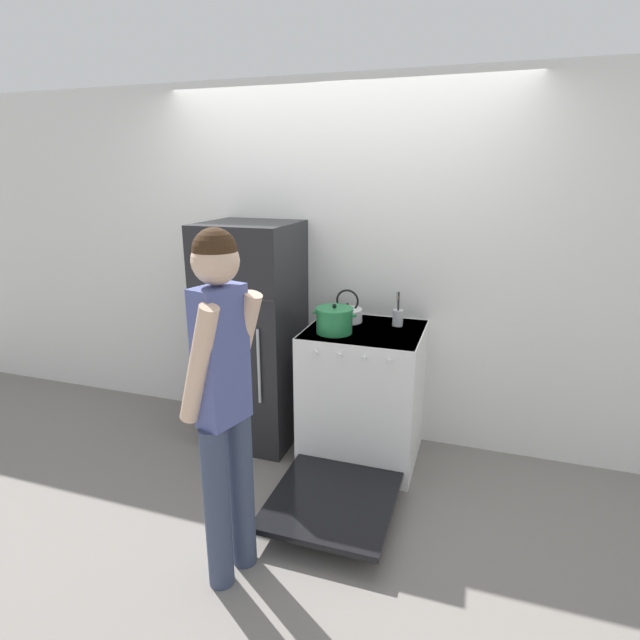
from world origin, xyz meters
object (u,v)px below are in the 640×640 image
(stove_range, at_px, (362,397))
(utensil_jar, at_px, (398,316))
(tea_kettle, at_px, (348,313))
(refrigerator, at_px, (253,335))
(person, at_px, (223,393))
(dutch_oven_pot, at_px, (334,320))

(stove_range, bearing_deg, utensil_jar, 43.65)
(tea_kettle, bearing_deg, refrigerator, -170.81)
(refrigerator, relative_size, person, 0.93)
(tea_kettle, height_order, person, person)
(tea_kettle, bearing_deg, utensil_jar, 1.07)
(refrigerator, bearing_deg, stove_range, -4.49)
(utensil_jar, bearing_deg, person, -111.29)
(refrigerator, xyz_separation_m, tea_kettle, (0.68, 0.11, 0.20))
(dutch_oven_pot, distance_m, person, 1.14)
(person, bearing_deg, refrigerator, 36.20)
(refrigerator, distance_m, dutch_oven_pot, 0.72)
(dutch_oven_pot, height_order, person, person)
(utensil_jar, relative_size, person, 0.14)
(dutch_oven_pot, distance_m, utensil_jar, 0.46)
(utensil_jar, height_order, person, person)
(dutch_oven_pot, bearing_deg, refrigerator, 166.20)
(stove_range, height_order, person, person)
(refrigerator, relative_size, utensil_jar, 6.79)
(tea_kettle, xyz_separation_m, person, (-0.20, -1.39, -0.02))
(stove_range, xyz_separation_m, tea_kettle, (-0.16, 0.17, 0.53))
(tea_kettle, relative_size, utensil_jar, 1.10)
(stove_range, xyz_separation_m, dutch_oven_pot, (-0.17, -0.10, 0.55))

